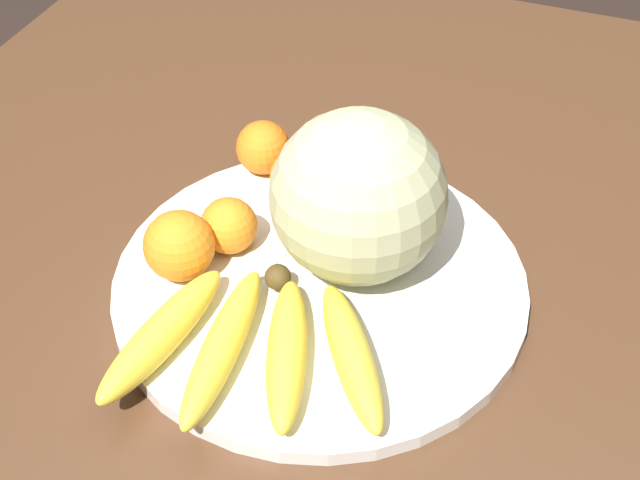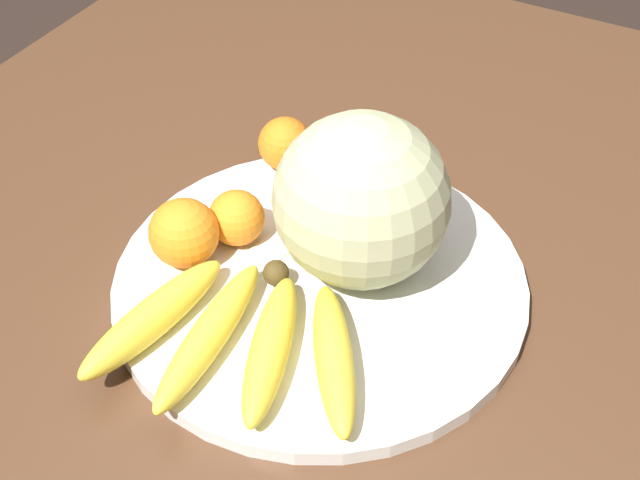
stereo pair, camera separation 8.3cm
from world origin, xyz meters
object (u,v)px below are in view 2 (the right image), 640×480
at_px(kitchen_table, 305,325).
at_px(fruit_bowl, 320,283).
at_px(orange_front_left, 313,175).
at_px(orange_back_left, 184,233).
at_px(orange_front_right, 237,218).
at_px(orange_mid_center, 285,144).
at_px(melon, 361,200).
at_px(banana_bunch, 237,337).
at_px(orange_back_right, 370,174).
at_px(produce_tag, 276,247).

distance_m(kitchen_table, fruit_bowl, 0.11).
height_order(orange_front_left, orange_back_left, orange_back_left).
distance_m(orange_front_right, orange_mid_center, 0.13).
distance_m(melon, orange_front_right, 0.14).
distance_m(fruit_bowl, orange_back_left, 0.14).
distance_m(melon, banana_bunch, 0.17).
distance_m(kitchen_table, orange_front_left, 0.16).
bearing_deg(orange_back_left, kitchen_table, 122.38).
distance_m(melon, orange_back_right, 0.12).
height_order(kitchen_table, orange_mid_center, orange_mid_center).
relative_size(orange_front_right, orange_back_right, 0.95).
bearing_deg(orange_mid_center, orange_front_left, 58.06).
relative_size(kitchen_table, orange_back_right, 21.24).
bearing_deg(banana_bunch, orange_mid_center, -171.33).
height_order(orange_front_left, orange_front_right, same).
bearing_deg(melon, orange_front_left, -128.17).
xyz_separation_m(orange_front_left, produce_tag, (0.09, 0.01, -0.03)).
bearing_deg(kitchen_table, produce_tag, -77.27).
bearing_deg(orange_back_left, orange_back_right, 146.48).
xyz_separation_m(kitchen_table, orange_back_right, (-0.11, 0.02, 0.14)).
bearing_deg(orange_back_right, fruit_bowl, 5.58).
xyz_separation_m(kitchen_table, orange_front_left, (-0.08, -0.03, 0.14)).
distance_m(orange_mid_center, produce_tag, 0.14).
relative_size(kitchen_table, orange_front_right, 22.34).
relative_size(orange_front_right, produce_tag, 0.59).
xyz_separation_m(kitchen_table, orange_mid_center, (-0.12, -0.09, 0.14)).
bearing_deg(fruit_bowl, orange_back_right, -174.42).
relative_size(banana_bunch, orange_back_left, 3.72).
distance_m(fruit_bowl, produce_tag, 0.06).
height_order(fruit_bowl, banana_bunch, banana_bunch).
bearing_deg(orange_front_left, melon, 51.83).
relative_size(kitchen_table, orange_mid_center, 21.41).
bearing_deg(banana_bunch, orange_back_right, 165.87).
distance_m(banana_bunch, orange_front_right, 0.15).
relative_size(fruit_bowl, banana_bunch, 1.57).
height_order(fruit_bowl, orange_back_left, orange_back_left).
relative_size(kitchen_table, melon, 7.63).
distance_m(melon, orange_front_left, 0.13).
xyz_separation_m(fruit_bowl, produce_tag, (-0.02, -0.06, 0.01)).
xyz_separation_m(fruit_bowl, melon, (-0.03, 0.02, 0.09)).
bearing_deg(orange_back_right, kitchen_table, -9.11).
distance_m(kitchen_table, orange_back_right, 0.18).
distance_m(kitchen_table, melon, 0.20).
relative_size(melon, orange_mid_center, 2.81).
relative_size(fruit_bowl, orange_back_left, 5.83).
bearing_deg(orange_front_left, produce_tag, 4.20).
bearing_deg(produce_tag, orange_front_right, -67.70).
bearing_deg(orange_back_right, melon, 20.68).
xyz_separation_m(orange_mid_center, produce_tag, (0.12, 0.06, -0.03)).
height_order(orange_back_left, orange_back_right, orange_back_left).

